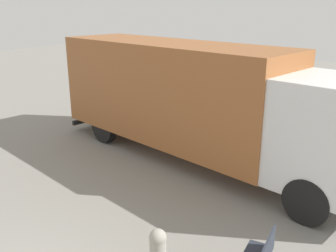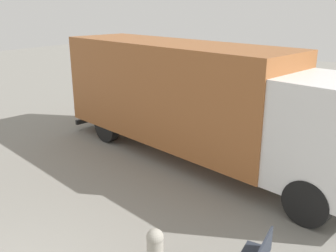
{
  "view_description": "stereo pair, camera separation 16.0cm",
  "coord_description": "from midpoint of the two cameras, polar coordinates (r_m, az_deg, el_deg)",
  "views": [
    {
      "loc": [
        4.68,
        -1.7,
        4.27
      ],
      "look_at": [
        0.33,
        4.77,
        1.75
      ],
      "focal_mm": 40.0,
      "sensor_mm": 36.0,
      "label": 1
    },
    {
      "loc": [
        4.82,
        -1.61,
        4.27
      ],
      "look_at": [
        0.33,
        4.77,
        1.75
      ],
      "focal_mm": 40.0,
      "sensor_mm": 36.0,
      "label": 2
    }
  ],
  "objects": [
    {
      "name": "delivery_truck",
      "position": [
        10.44,
        3.48,
        4.33
      ],
      "size": [
        9.95,
        3.9,
        3.28
      ],
      "rotation": [
        0.0,
        0.0,
        -0.18
      ],
      "color": "#99592D",
      "rests_on": "ground"
    },
    {
      "name": "bollard_near_bench",
      "position": [
        6.69,
        -2.27,
        -17.79
      ],
      "size": [
        0.3,
        0.3,
        0.69
      ],
      "color": "#9E998C",
      "rests_on": "ground"
    }
  ]
}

